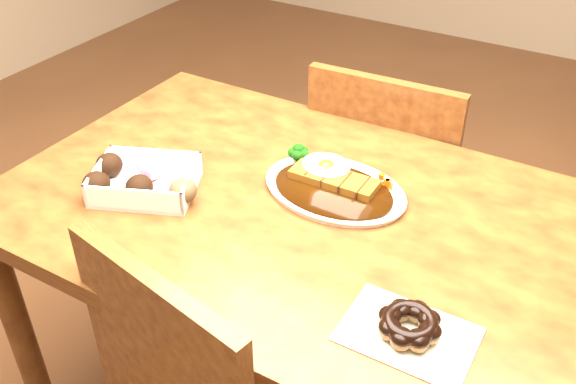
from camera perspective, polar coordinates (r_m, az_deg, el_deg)
The scene contains 5 objects.
table at distance 1.38m, azimuth 0.13°, elevation -4.32°, with size 1.20×0.80×0.75m.
chair_far at distance 1.87m, azimuth 9.03°, elevation 0.35°, with size 0.44×0.44×0.87m.
katsu_curry_plate at distance 1.35m, azimuth 4.05°, elevation 0.66°, with size 0.32×0.24×0.06m.
donut_box at distance 1.38m, azimuth -12.85°, elevation 1.12°, with size 0.26×0.23×0.06m.
pon_de_ring at distance 1.05m, azimuth 10.73°, elevation -11.58°, with size 0.21×0.15×0.04m.
Camera 1 is at (0.54, -0.92, 1.53)m, focal length 40.00 mm.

